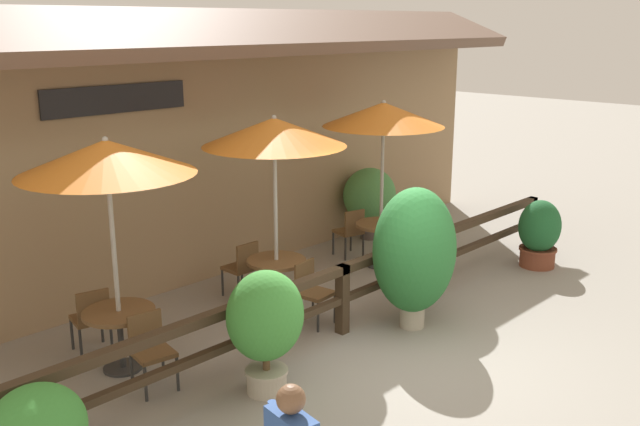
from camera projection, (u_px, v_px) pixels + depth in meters
ground_plane at (405, 357)px, 8.83m from camera, size 60.00×60.00×0.00m
building_facade at (196, 146)px, 11.00m from camera, size 14.28×1.49×4.23m
patio_railing at (343, 284)px, 9.35m from camera, size 10.40×0.14×0.95m
patio_umbrella_near at (106, 157)px, 7.87m from camera, size 1.98×1.98×2.81m
dining_table_near at (120, 323)px, 8.38m from camera, size 0.85×0.85×0.75m
chair_near_streetside at (151, 347)px, 7.99m from camera, size 0.48×0.48×0.87m
chair_near_wallside at (91, 317)px, 8.81m from camera, size 0.50×0.50×0.87m
patio_umbrella_middle at (274, 132)px, 9.65m from camera, size 1.98×1.98×2.81m
dining_table_middle at (277, 270)px, 10.17m from camera, size 0.85×0.85×0.75m
chair_middle_streetside at (312, 289)px, 9.71m from camera, size 0.46×0.46×0.87m
chair_middle_wallside at (243, 266)px, 10.64m from camera, size 0.42×0.42×0.87m
patio_umbrella_far at (383, 115)px, 11.47m from camera, size 1.98×1.98×2.81m
dining_table_far at (381, 232)px, 11.98m from camera, size 0.85×0.85×0.75m
chair_far_streetside at (415, 246)px, 11.58m from camera, size 0.50×0.50×0.87m
chair_far_wallside at (350, 230)px, 12.48m from camera, size 0.51×0.51×0.87m
potted_plant_tall_tropical at (265, 321)px, 7.79m from camera, size 0.89×0.80×1.43m
potted_plant_broad_leaf at (539, 233)px, 11.96m from camera, size 0.76×0.68×1.15m
potted_plant_small_flowering at (414, 252)px, 9.45m from camera, size 1.18×1.07×1.94m
potted_plant_corner_fern at (369, 196)px, 13.45m from camera, size 1.06×0.95×1.37m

